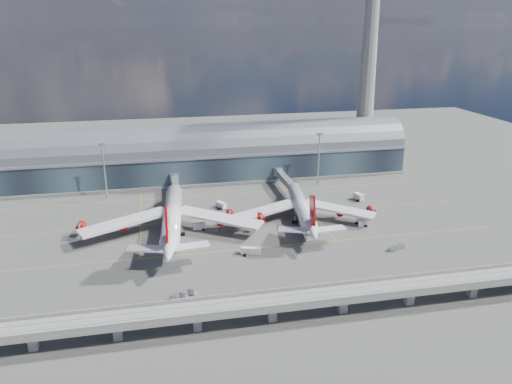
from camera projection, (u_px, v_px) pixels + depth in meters
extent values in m
plane|color=#474744|center=(237.00, 238.00, 184.85)|extent=(500.00, 500.00, 0.00)
cube|color=gold|center=(242.00, 249.00, 175.59)|extent=(200.00, 0.25, 0.01)
cube|color=gold|center=(228.00, 218.00, 203.35)|extent=(200.00, 0.25, 0.01)
cube|color=gold|center=(218.00, 194.00, 231.10)|extent=(200.00, 0.25, 0.01)
cube|color=gold|center=(141.00, 216.00, 205.73)|extent=(0.25, 80.00, 0.01)
cube|color=gold|center=(303.00, 204.00, 219.47)|extent=(0.25, 80.00, 0.01)
cube|color=#1E2632|center=(210.00, 164.00, 254.73)|extent=(200.00, 28.00, 14.00)
cylinder|color=slate|center=(210.00, 151.00, 252.45)|extent=(200.00, 28.00, 28.00)
cube|color=gray|center=(214.00, 158.00, 239.50)|extent=(200.00, 1.00, 1.20)
cube|color=gray|center=(211.00, 176.00, 256.81)|extent=(200.00, 30.00, 1.20)
cube|color=gray|center=(362.00, 158.00, 277.02)|extent=(18.00, 18.00, 8.00)
cone|color=gray|center=(367.00, 83.00, 263.69)|extent=(10.00, 10.00, 90.00)
cube|color=gray|center=(272.00, 302.00, 132.18)|extent=(220.00, 8.50, 1.20)
cube|color=gray|center=(276.00, 307.00, 128.12)|extent=(220.00, 0.40, 1.20)
cube|color=gray|center=(269.00, 291.00, 135.52)|extent=(220.00, 0.40, 1.20)
cube|color=gray|center=(274.00, 303.00, 130.58)|extent=(220.00, 0.12, 0.12)
cube|color=gray|center=(271.00, 297.00, 133.35)|extent=(220.00, 0.12, 0.12)
cube|color=gray|center=(33.00, 341.00, 121.37)|extent=(2.20, 2.20, 5.00)
cube|color=gray|center=(118.00, 331.00, 125.30)|extent=(2.20, 2.20, 5.00)
cube|color=gray|center=(197.00, 321.00, 129.23)|extent=(2.20, 2.20, 5.00)
cube|color=gray|center=(272.00, 312.00, 133.15)|extent=(2.20, 2.20, 5.00)
cube|color=gray|center=(343.00, 304.00, 137.08)|extent=(2.20, 2.20, 5.00)
cube|color=gray|center=(409.00, 296.00, 141.00)|extent=(2.20, 2.20, 5.00)
cube|color=gray|center=(472.00, 289.00, 144.93)|extent=(2.20, 2.20, 5.00)
cylinder|color=gray|center=(105.00, 172.00, 221.85)|extent=(0.70, 0.70, 25.00)
cube|color=gray|center=(102.00, 144.00, 217.72)|extent=(3.00, 0.40, 1.00)
cylinder|color=gray|center=(319.00, 160.00, 241.48)|extent=(0.70, 0.70, 25.00)
cube|color=gray|center=(320.00, 134.00, 237.35)|extent=(3.00, 0.40, 1.00)
cylinder|color=white|center=(172.00, 216.00, 188.46)|extent=(11.46, 55.69, 6.67)
cone|color=white|center=(175.00, 190.00, 217.36)|extent=(7.37, 8.89, 6.67)
cone|color=white|center=(168.00, 251.00, 157.34)|extent=(7.74, 13.05, 6.67)
cube|color=#B4070A|center=(167.00, 224.00, 157.60)|extent=(1.81, 12.49, 13.81)
cube|color=white|center=(125.00, 222.00, 184.77)|extent=(34.21, 20.83, 2.70)
cube|color=white|center=(219.00, 218.00, 188.79)|extent=(32.75, 25.31, 2.70)
cylinder|color=#B4070A|center=(124.00, 225.00, 187.26)|extent=(3.78, 5.48, 3.34)
cylinder|color=#B4070A|center=(81.00, 227.00, 185.47)|extent=(3.78, 5.48, 3.34)
cylinder|color=#B4070A|center=(220.00, 220.00, 191.43)|extent=(3.78, 5.48, 3.34)
cylinder|color=#B4070A|center=(260.00, 218.00, 193.22)|extent=(3.78, 5.48, 3.34)
cylinder|color=gray|center=(175.00, 209.00, 208.36)|extent=(0.52, 0.52, 3.13)
cylinder|color=gray|center=(164.00, 232.00, 185.76)|extent=(0.63, 0.63, 3.13)
cylinder|color=gray|center=(182.00, 232.00, 186.52)|extent=(0.63, 0.63, 3.13)
cylinder|color=black|center=(164.00, 235.00, 186.08)|extent=(2.42, 1.76, 1.56)
cylinder|color=black|center=(182.00, 234.00, 186.85)|extent=(2.42, 1.76, 1.56)
cylinder|color=white|center=(301.00, 207.00, 200.18)|extent=(12.25, 46.37, 5.52)
cone|color=white|center=(293.00, 186.00, 224.62)|extent=(6.59, 8.35, 5.52)
cone|color=white|center=(313.00, 233.00, 173.70)|extent=(7.15, 12.12, 5.52)
cube|color=#B4070A|center=(312.00, 210.00, 174.05)|extent=(2.34, 11.36, 12.61)
cube|color=white|center=(265.00, 211.00, 197.77)|extent=(29.62, 16.78, 2.36)
cube|color=white|center=(339.00, 209.00, 199.50)|extent=(27.63, 23.20, 2.36)
cylinder|color=black|center=(301.00, 210.00, 200.68)|extent=(10.73, 41.57, 4.69)
cylinder|color=#B4070A|center=(263.00, 213.00, 200.09)|extent=(3.72, 5.16, 3.05)
cylinder|color=#B4070A|center=(230.00, 214.00, 199.33)|extent=(3.72, 5.16, 3.05)
cylinder|color=#B4070A|center=(339.00, 211.00, 201.88)|extent=(3.72, 5.16, 3.05)
cylinder|color=#B4070A|center=(371.00, 211.00, 202.65)|extent=(3.72, 5.16, 3.05)
cylinder|color=gray|center=(295.00, 202.00, 216.87)|extent=(0.48, 0.48, 2.86)
cylinder|color=gray|center=(295.00, 220.00, 197.77)|extent=(0.57, 0.57, 2.86)
cylinder|color=gray|center=(310.00, 220.00, 198.13)|extent=(0.57, 0.57, 2.86)
cylinder|color=black|center=(295.00, 222.00, 198.07)|extent=(2.28, 1.72, 1.43)
cylinder|color=black|center=(310.00, 222.00, 198.42)|extent=(2.28, 1.72, 1.43)
cube|color=gray|center=(176.00, 185.00, 227.48)|extent=(3.00, 24.00, 3.00)
cube|color=gray|center=(177.00, 194.00, 216.38)|extent=(3.60, 3.60, 3.40)
cylinder|color=gray|center=(174.00, 178.00, 238.58)|extent=(4.40, 4.40, 4.00)
cylinder|color=gray|center=(178.00, 201.00, 217.52)|extent=(0.50, 0.50, 3.40)
cylinder|color=black|center=(178.00, 204.00, 217.95)|extent=(1.40, 0.80, 0.80)
cube|color=gray|center=(285.00, 179.00, 235.70)|extent=(3.00, 28.00, 3.00)
cube|color=gray|center=(293.00, 189.00, 222.75)|extent=(3.60, 3.60, 3.40)
cylinder|color=gray|center=(278.00, 171.00, 248.65)|extent=(4.40, 4.40, 4.00)
cylinder|color=gray|center=(293.00, 196.00, 223.89)|extent=(0.50, 0.50, 3.40)
cylinder|color=black|center=(293.00, 199.00, 224.32)|extent=(1.40, 0.80, 0.80)
cube|color=silver|center=(199.00, 226.00, 191.68)|extent=(4.91, 2.68, 2.44)
cylinder|color=black|center=(203.00, 229.00, 192.16)|extent=(1.11, 2.43, 0.84)
cylinder|color=black|center=(195.00, 229.00, 191.90)|extent=(1.11, 2.43, 0.84)
cube|color=silver|center=(251.00, 251.00, 171.55)|extent=(7.14, 4.02, 2.23)
cylinder|color=black|center=(256.00, 252.00, 172.92)|extent=(1.40, 2.28, 0.77)
cylinder|color=black|center=(245.00, 255.00, 170.83)|extent=(1.40, 2.28, 0.77)
cube|color=silver|center=(361.00, 222.00, 195.71)|extent=(4.08, 5.84, 2.37)
cylinder|color=black|center=(358.00, 223.00, 197.40)|extent=(2.41, 1.65, 0.82)
cylinder|color=black|center=(364.00, 226.00, 194.70)|extent=(2.41, 1.65, 0.82)
cube|color=silver|center=(359.00, 197.00, 223.22)|extent=(3.63, 5.77, 2.78)
cylinder|color=black|center=(358.00, 198.00, 225.24)|extent=(2.82, 1.56, 0.96)
cylinder|color=black|center=(359.00, 200.00, 222.00)|extent=(2.82, 1.56, 0.96)
cube|color=silver|center=(221.00, 205.00, 213.96)|extent=(4.40, 5.81, 2.37)
cylinder|color=black|center=(223.00, 206.00, 215.89)|extent=(2.40, 1.79, 0.82)
cylinder|color=black|center=(220.00, 208.00, 212.71)|extent=(2.40, 1.79, 0.82)
cube|color=gray|center=(175.00, 300.00, 143.25)|extent=(3.18, 2.80, 0.33)
cube|color=#A5A5AA|center=(175.00, 297.00, 142.96)|extent=(2.73, 2.49, 1.66)
cube|color=gray|center=(184.00, 297.00, 144.97)|extent=(3.18, 2.80, 0.33)
cube|color=#A5A5AA|center=(183.00, 294.00, 144.68)|extent=(2.73, 2.49, 1.66)
cube|color=gray|center=(192.00, 293.00, 146.70)|extent=(3.18, 2.80, 0.33)
cube|color=#A5A5AA|center=(192.00, 291.00, 146.41)|extent=(2.73, 2.49, 1.66)
cube|color=gray|center=(226.00, 298.00, 144.28)|extent=(2.74, 2.06, 0.31)
cube|color=#A5A5AA|center=(226.00, 295.00, 144.01)|extent=(2.31, 1.89, 1.56)
cube|color=gray|center=(235.00, 298.00, 144.37)|extent=(2.74, 2.06, 0.31)
cube|color=#A5A5AA|center=(235.00, 295.00, 144.10)|extent=(2.31, 1.89, 1.56)
cube|color=gray|center=(245.00, 298.00, 144.46)|extent=(2.74, 2.06, 0.31)
cube|color=#A5A5AA|center=(245.00, 295.00, 144.19)|extent=(2.31, 1.89, 1.56)
cube|color=gray|center=(254.00, 297.00, 144.55)|extent=(2.74, 2.06, 0.31)
cube|color=#A5A5AA|center=(254.00, 295.00, 144.28)|extent=(2.31, 1.89, 1.56)
cube|color=gray|center=(392.00, 250.00, 174.30)|extent=(2.46, 1.96, 0.27)
cube|color=#A5A5AA|center=(392.00, 249.00, 174.07)|extent=(2.09, 1.78, 1.34)
cube|color=gray|center=(397.00, 249.00, 175.33)|extent=(2.46, 1.96, 0.27)
cube|color=#A5A5AA|center=(397.00, 247.00, 175.10)|extent=(2.09, 1.78, 1.34)
cube|color=gray|center=(402.00, 248.00, 176.36)|extent=(2.46, 1.96, 0.27)
cube|color=#A5A5AA|center=(402.00, 246.00, 176.12)|extent=(2.09, 1.78, 1.34)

